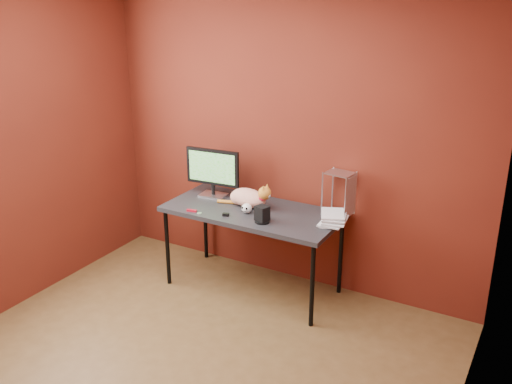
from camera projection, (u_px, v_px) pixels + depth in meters
The scene contains 11 objects.
room at pixel (161, 181), 3.41m from camera, with size 3.52×3.52×2.61m.
desk at pixel (253, 215), 4.85m from camera, with size 1.50×0.70×0.75m.
monitor at pixel (213, 170), 5.06m from camera, with size 0.51×0.18×0.44m.
cat at pixel (249, 198), 4.87m from camera, with size 0.51×0.23×0.24m.
skull_mug at pixel (247, 208), 4.75m from camera, with size 0.09×0.09×0.08m.
speaker at pixel (262, 215), 4.56m from camera, with size 0.12×0.12×0.14m.
book_stack at pixel (326, 163), 4.42m from camera, with size 0.26×0.30×0.99m.
wire_rack at pixel (339, 193), 4.67m from camera, with size 0.24×0.20×0.37m.
pocket_knife at pixel (192, 211), 4.79m from camera, with size 0.09×0.02×0.02m, color #A10C1C.
black_gadget at pixel (226, 215), 4.70m from camera, with size 0.05×0.03×0.02m, color black.
washer at pixel (199, 213), 4.76m from camera, with size 0.04×0.04×0.00m, color #B9B8BD.
Camera 1 is at (2.07, -2.53, 2.55)m, focal length 40.00 mm.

